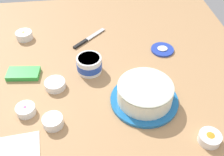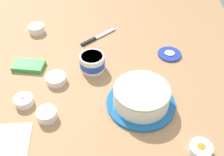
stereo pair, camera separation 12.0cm
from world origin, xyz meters
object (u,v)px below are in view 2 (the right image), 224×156
(sprinkle_bowl_blue, at_px, (56,79))
(sprinkle_bowl_orange, at_px, (201,149))
(candy_box_lower, at_px, (29,66))
(paper_napkin, at_px, (10,140))
(sprinkle_bowl_yellow, at_px, (36,29))
(sprinkle_bowl_rainbow, at_px, (47,114))
(frosting_tub_lid, at_px, (170,54))
(spreading_knife, at_px, (96,38))
(sprinkle_bowl_pink, at_px, (24,100))
(frosted_cake, at_px, (141,97))
(frosting_tub, at_px, (92,62))

(sprinkle_bowl_blue, xyz_separation_m, sprinkle_bowl_orange, (0.57, -0.35, 0.00))
(candy_box_lower, relative_size, paper_napkin, 0.99)
(sprinkle_bowl_blue, height_order, candy_box_lower, sprinkle_bowl_blue)
(sprinkle_bowl_yellow, distance_m, paper_napkin, 0.72)
(sprinkle_bowl_blue, distance_m, paper_napkin, 0.34)
(candy_box_lower, xyz_separation_m, paper_napkin, (0.03, -0.41, -0.01))
(sprinkle_bowl_rainbow, bearing_deg, sprinkle_bowl_orange, -14.10)
(sprinkle_bowl_yellow, height_order, paper_napkin, sprinkle_bowl_yellow)
(frosting_tub_lid, relative_size, spreading_knife, 0.63)
(sprinkle_bowl_rainbow, bearing_deg, frosting_tub_lid, 37.11)
(sprinkle_bowl_yellow, relative_size, sprinkle_bowl_blue, 0.96)
(sprinkle_bowl_pink, bearing_deg, spreading_knife, 60.13)
(frosted_cake, height_order, sprinkle_bowl_pink, frosted_cake)
(frosted_cake, xyz_separation_m, sprinkle_bowl_rainbow, (-0.38, -0.08, -0.03))
(frosting_tub_lid, bearing_deg, sprinkle_bowl_pink, -152.76)
(frosted_cake, bearing_deg, frosting_tub, 134.13)
(frosting_tub, bearing_deg, spreading_knife, 90.25)
(frosted_cake, distance_m, sprinkle_bowl_pink, 0.49)
(sprinkle_bowl_rainbow, height_order, sprinkle_bowl_yellow, sprinkle_bowl_yellow)
(frosting_tub_lid, xyz_separation_m, sprinkle_bowl_blue, (-0.54, -0.20, 0.01))
(sprinkle_bowl_blue, relative_size, paper_napkin, 0.61)
(sprinkle_bowl_pink, bearing_deg, sprinkle_bowl_yellow, 97.00)
(frosting_tub, bearing_deg, sprinkle_bowl_blue, -149.67)
(sprinkle_bowl_orange, relative_size, paper_napkin, 0.56)
(frosting_tub, xyz_separation_m, paper_napkin, (-0.28, -0.41, -0.04))
(frosting_tub, height_order, frosting_tub_lid, frosting_tub)
(sprinkle_bowl_yellow, relative_size, paper_napkin, 0.59)
(sprinkle_bowl_blue, xyz_separation_m, paper_napkin, (-0.12, -0.32, -0.01))
(sprinkle_bowl_rainbow, distance_m, sprinkle_bowl_yellow, 0.63)
(sprinkle_bowl_rainbow, xyz_separation_m, sprinkle_bowl_orange, (0.58, -0.14, -0.00))
(frosting_tub_lid, xyz_separation_m, spreading_knife, (-0.39, 0.13, -0.00))
(frosted_cake, xyz_separation_m, sprinkle_bowl_pink, (-0.49, -0.00, -0.03))
(sprinkle_bowl_blue, bearing_deg, frosted_cake, -19.26)
(frosting_tub_lid, bearing_deg, frosting_tub, -163.87)
(sprinkle_bowl_yellow, bearing_deg, sprinkle_bowl_pink, -83.00)
(frosted_cake, distance_m, spreading_knife, 0.52)
(sprinkle_bowl_orange, bearing_deg, sprinkle_bowl_blue, 148.45)
(frosting_tub, height_order, sprinkle_bowl_yellow, frosting_tub)
(spreading_knife, height_order, candy_box_lower, candy_box_lower)
(sprinkle_bowl_rainbow, xyz_separation_m, paper_napkin, (-0.12, -0.11, -0.02))
(spreading_knife, relative_size, candy_box_lower, 1.26)
(sprinkle_bowl_rainbow, relative_size, sprinkle_bowl_yellow, 0.91)
(sprinkle_bowl_yellow, xyz_separation_m, paper_napkin, (0.06, -0.72, -0.02))
(sprinkle_bowl_pink, bearing_deg, paper_napkin, -93.00)
(frosting_tub_lid, bearing_deg, sprinkle_bowl_blue, -159.41)
(sprinkle_bowl_pink, bearing_deg, frosting_tub_lid, 27.24)
(sprinkle_bowl_orange, height_order, paper_napkin, sprinkle_bowl_orange)
(sprinkle_bowl_pink, xyz_separation_m, sprinkle_bowl_rainbow, (0.11, -0.07, 0.00))
(frosting_tub, xyz_separation_m, spreading_knife, (-0.00, 0.24, -0.03))
(frosting_tub, xyz_separation_m, sprinkle_bowl_pink, (-0.27, -0.23, -0.02))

